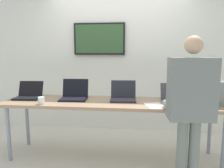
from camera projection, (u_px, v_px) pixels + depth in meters
ground at (112, 158)px, 3.00m from camera, size 8.00×8.00×0.04m
back_wall at (119, 56)px, 3.90m from camera, size 8.00×0.11×2.76m
workbench at (112, 105)px, 2.89m from camera, size 2.94×0.70×0.80m
equipment_box at (207, 92)px, 2.76m from camera, size 0.37×0.32×0.30m
laptop_station_0 at (29, 94)px, 3.07m from camera, size 0.38×0.34×0.23m
laptop_station_1 at (74, 95)px, 3.01m from camera, size 0.39×0.36×0.27m
laptop_station_2 at (123, 96)px, 2.94m from camera, size 0.36×0.33×0.26m
laptop_station_3 at (174, 98)px, 2.86m from camera, size 0.33×0.34×0.23m
person at (190, 100)px, 2.15m from camera, size 0.46×0.61×1.62m
coffee_mug at (41, 100)px, 2.72m from camera, size 0.08×0.08×0.09m
paper_sheet at (155, 105)px, 2.65m from camera, size 0.27×0.34×0.00m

